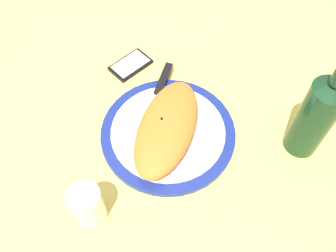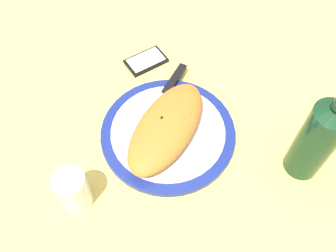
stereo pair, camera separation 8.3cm
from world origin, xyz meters
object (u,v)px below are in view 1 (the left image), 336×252
at_px(water_glass, 88,206).
at_px(wine_bottle, 317,115).
at_px(fork, 201,135).
at_px(knife, 160,89).
at_px(calzone, 166,127).
at_px(smartphone, 131,65).
at_px(plate, 168,133).

xyz_separation_m(water_glass, wine_bottle, (0.35, -0.37, 0.08)).
height_order(fork, water_glass, water_glass).
distance_m(fork, knife, 0.17).
height_order(calzone, wine_bottle, wine_bottle).
relative_size(calzone, smartphone, 2.30).
bearing_deg(calzone, knife, 31.10).
xyz_separation_m(plate, water_glass, (-0.25, 0.07, 0.04)).
xyz_separation_m(fork, water_glass, (-0.27, 0.15, 0.03)).
relative_size(smartphone, water_glass, 1.25).
bearing_deg(smartphone, fork, -118.71).
bearing_deg(fork, water_glass, 151.38).
height_order(calzone, fork, calzone).
xyz_separation_m(calzone, fork, (0.03, -0.08, -0.02)).
height_order(smartphone, water_glass, water_glass).
bearing_deg(knife, water_glass, -179.58).
bearing_deg(fork, smartphone, 61.29).
relative_size(plate, fork, 2.14).
xyz_separation_m(calzone, knife, (0.11, 0.07, -0.02)).
distance_m(plate, knife, 0.13).
bearing_deg(knife, wine_bottle, -90.48).
bearing_deg(water_glass, knife, 0.42).
bearing_deg(water_glass, calzone, -15.26).
relative_size(plate, calzone, 1.10).
bearing_deg(knife, plate, -146.48).
bearing_deg(plate, calzone, 165.35).
distance_m(fork, wine_bottle, 0.26).
relative_size(knife, smartphone, 1.99).
distance_m(plate, water_glass, 0.26).
xyz_separation_m(calzone, smartphone, (0.17, 0.19, -0.04)).
bearing_deg(wine_bottle, smartphone, 82.88).
relative_size(calzone, fork, 1.94).
bearing_deg(plate, water_glass, 164.75).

